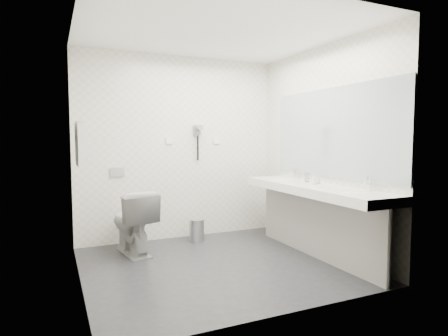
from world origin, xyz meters
name	(u,v)px	position (x,y,z in m)	size (l,w,h in m)	color
floor	(217,265)	(0.00, 0.00, 0.00)	(2.80, 2.80, 0.00)	#26262A
ceiling	(217,31)	(0.00, 0.00, 2.50)	(2.80, 2.80, 0.00)	white
wall_back	(180,148)	(0.00, 1.30, 1.25)	(2.80, 2.80, 0.00)	white
wall_front	(285,156)	(0.00, -1.30, 1.25)	(2.80, 2.80, 0.00)	white
wall_left	(77,153)	(-1.40, 0.00, 1.25)	(2.60, 2.60, 0.00)	white
wall_right	(322,149)	(1.40, 0.00, 1.25)	(2.60, 2.60, 0.00)	white
vanity_counter	(313,189)	(1.12, -0.20, 0.80)	(0.55, 2.20, 0.10)	white
vanity_panel	(314,225)	(1.15, -0.20, 0.38)	(0.03, 2.15, 0.75)	gray
vanity_post_near	(388,248)	(1.18, -1.24, 0.38)	(0.06, 0.06, 0.75)	silver
vanity_post_far	(270,210)	(1.18, 0.84, 0.38)	(0.06, 0.06, 0.75)	silver
mirror	(332,133)	(1.39, -0.20, 1.45)	(0.02, 2.20, 1.05)	#B2BCC6
basin_near	(354,193)	(1.12, -0.85, 0.83)	(0.40, 0.31, 0.05)	white
basin_far	(282,180)	(1.12, 0.45, 0.83)	(0.40, 0.31, 0.05)	white
faucet_near	(369,183)	(1.32, -0.85, 0.92)	(0.04, 0.04, 0.15)	silver
faucet_far	(295,173)	(1.32, 0.45, 0.92)	(0.04, 0.04, 0.15)	silver
soap_bottle_a	(317,179)	(1.24, -0.13, 0.90)	(0.05, 0.05, 0.11)	beige
soap_bottle_c	(314,179)	(1.15, -0.18, 0.92)	(0.05, 0.05, 0.13)	beige
glass_left	(307,178)	(1.23, 0.06, 0.90)	(0.05, 0.05, 0.10)	silver
glass_right	(307,177)	(1.27, 0.12, 0.91)	(0.06, 0.06, 0.11)	silver
toilet	(133,222)	(-0.76, 0.81, 0.39)	(0.43, 0.76, 0.77)	white
flush_plate	(117,172)	(-0.85, 1.29, 0.95)	(0.18, 0.02, 0.12)	#B2B5BA
pedal_bin	(197,231)	(0.13, 0.99, 0.14)	(0.21, 0.21, 0.29)	#B2B5BA
bin_lid	(197,220)	(0.13, 0.99, 0.30)	(0.21, 0.21, 0.01)	#B2B5BA
towel_rail	(78,122)	(-1.35, 0.55, 1.55)	(0.02, 0.02, 0.62)	silver
towel_near	(81,144)	(-1.34, 0.41, 1.33)	(0.07, 0.24, 0.48)	white
towel_far	(79,143)	(-1.34, 0.69, 1.33)	(0.07, 0.24, 0.48)	white
dryer_cradle	(197,130)	(0.25, 1.27, 1.50)	(0.10, 0.04, 0.14)	gray
dryer_barrel	(199,128)	(0.25, 1.20, 1.53)	(0.08, 0.08, 0.14)	gray
dryer_cord	(198,148)	(0.25, 1.26, 1.25)	(0.02, 0.02, 0.35)	black
switch_plate_a	(169,141)	(-0.15, 1.29, 1.35)	(0.09, 0.02, 0.09)	white
switch_plate_b	(217,141)	(0.55, 1.29, 1.35)	(0.09, 0.02, 0.09)	white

